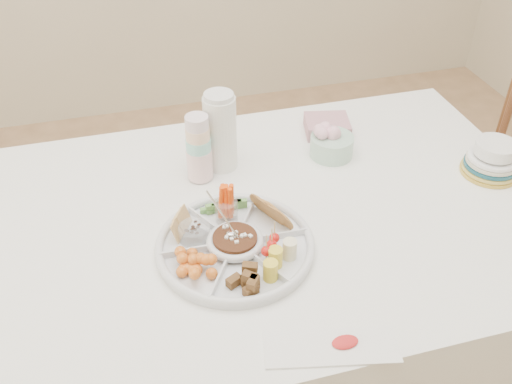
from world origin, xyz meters
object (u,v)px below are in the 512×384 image
object	(u,v)px
dining_table	(270,306)
plate_stack	(493,158)
party_tray	(235,244)
thermos	(220,130)

from	to	relation	value
dining_table	plate_stack	distance (m)	0.78
plate_stack	dining_table	bearing A→B (deg)	-179.82
plate_stack	party_tray	bearing A→B (deg)	-171.24
thermos	plate_stack	size ratio (longest dim) A/B	1.47
dining_table	party_tray	size ratio (longest dim) A/B	4.00
dining_table	party_tray	world-z (taller)	party_tray
thermos	plate_stack	distance (m)	0.78
dining_table	thermos	size ratio (longest dim) A/B	6.33
party_tray	plate_stack	size ratio (longest dim) A/B	2.33
party_tray	plate_stack	distance (m)	0.79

